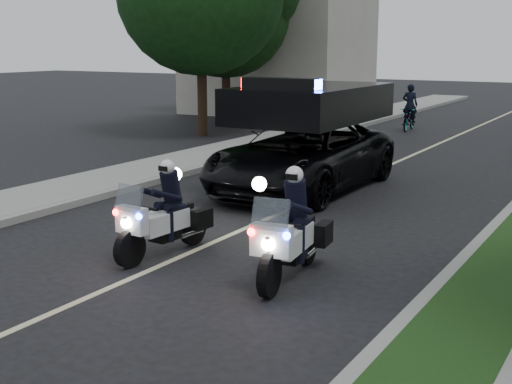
{
  "coord_description": "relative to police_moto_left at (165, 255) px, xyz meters",
  "views": [
    {
      "loc": [
        6.54,
        -4.67,
        3.42
      ],
      "look_at": [
        0.87,
        5.11,
        1.0
      ],
      "focal_mm": 49.05,
      "sensor_mm": 36.0,
      "label": 1
    }
  ],
  "objects": [
    {
      "name": "lane_marking",
      "position": [
        0.3,
        5.88,
        0.0
      ],
      "size": [
        0.12,
        50.0,
        0.01
      ],
      "primitive_type": "cube",
      "color": "#BFB78C",
      "rests_on": "ground"
    },
    {
      "name": "police_moto_left",
      "position": [
        0.0,
        0.0,
        0.0
      ],
      "size": [
        0.79,
        1.9,
        1.58
      ],
      "primitive_type": null,
      "rotation": [
        0.0,
        0.0,
        -0.07
      ],
      "color": "silver",
      "rests_on": "ground"
    },
    {
      "name": "police_suv",
      "position": [
        -0.35,
        5.78,
        0.0
      ],
      "size": [
        2.74,
        5.91,
        2.87
      ],
      "primitive_type": "imported",
      "rotation": [
        0.0,
        0.0,
        -0.0
      ],
      "color": "black",
      "rests_on": "ground"
    },
    {
      "name": "cyclist",
      "position": [
        -1.79,
        18.24,
        0.0
      ],
      "size": [
        0.63,
        0.46,
        1.63
      ],
      "primitive_type": "imported",
      "rotation": [
        0.0,
        0.0,
        3.26
      ],
      "color": "black",
      "rests_on": "ground"
    },
    {
      "name": "tree_left_near",
      "position": [
        -8.02,
        12.85,
        0.0
      ],
      "size": [
        8.02,
        8.02,
        10.26
      ],
      "primitive_type": null,
      "rotation": [
        0.0,
        0.0,
        -0.39
      ],
      "color": "#133A13",
      "rests_on": "ground"
    },
    {
      "name": "sidewalk_left",
      "position": [
        -4.9,
        5.88,
        0.08
      ],
      "size": [
        2.0,
        60.0,
        0.16
      ],
      "primitive_type": "cube",
      "color": "gray",
      "rests_on": "ground"
    },
    {
      "name": "tree_left_far",
      "position": [
        -9.21,
        16.36,
        0.0
      ],
      "size": [
        6.93,
        6.93,
        9.07
      ],
      "primitive_type": null,
      "rotation": [
        0.0,
        0.0,
        -0.34
      ],
      "color": "#133510",
      "rests_on": "ground"
    },
    {
      "name": "bicycle",
      "position": [
        -1.79,
        18.24,
        0.0
      ],
      "size": [
        0.75,
        1.75,
        0.89
      ],
      "primitive_type": "imported",
      "rotation": [
        0.0,
        0.0,
        0.1
      ],
      "color": "black",
      "rests_on": "ground"
    },
    {
      "name": "building_far",
      "position": [
        -9.7,
        21.88,
        3.5
      ],
      "size": [
        8.0,
        6.0,
        7.0
      ],
      "primitive_type": "cube",
      "color": "#A8A396",
      "rests_on": "ground"
    },
    {
      "name": "police_moto_right",
      "position": [
        2.33,
        -0.01,
        0.0
      ],
      "size": [
        0.94,
        2.05,
        1.68
      ],
      "primitive_type": null,
      "rotation": [
        0.0,
        0.0,
        0.13
      ],
      "color": "white",
      "rests_on": "ground"
    },
    {
      "name": "curb_right",
      "position": [
        4.4,
        5.88,
        0.07
      ],
      "size": [
        0.2,
        60.0,
        0.15
      ],
      "primitive_type": "cube",
      "color": "gray",
      "rests_on": "ground"
    },
    {
      "name": "curb_left",
      "position": [
        -3.8,
        5.88,
        0.07
      ],
      "size": [
        0.2,
        60.0,
        0.15
      ],
      "primitive_type": "cube",
      "color": "gray",
      "rests_on": "ground"
    }
  ]
}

